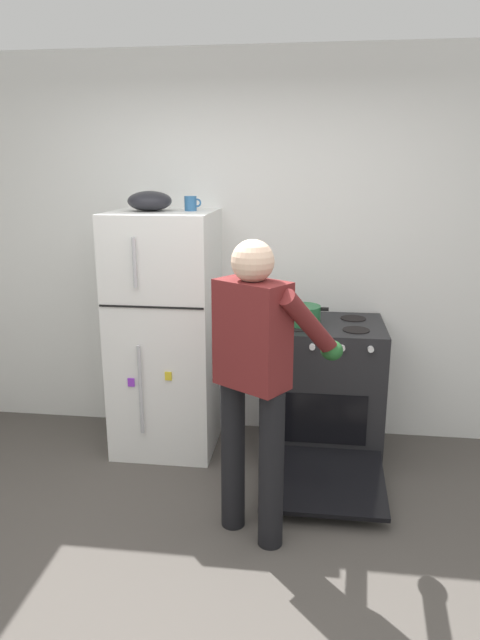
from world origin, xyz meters
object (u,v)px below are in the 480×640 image
at_px(person_cook, 257,365).
at_px(coffee_mug, 191,203).
at_px(stove_range, 324,391).
at_px(red_pot, 302,315).
at_px(mixing_bowl, 150,201).
at_px(refrigerator, 166,333).

bearing_deg(person_cook, coffee_mug, 118.24).
height_order(stove_range, red_pot, red_pot).
bearing_deg(coffee_mug, person_cook, -61.76).
distance_m(red_pot, mixing_bowl, 1.24).
height_order(refrigerator, stove_range, refrigerator).
bearing_deg(mixing_bowl, person_cook, -50.01).
bearing_deg(coffee_mug, red_pot, -7.62).
bearing_deg(coffee_mug, stove_range, -4.28).
bearing_deg(person_cook, stove_range, 68.72).
distance_m(coffee_mug, mixing_bowl, 0.27).
distance_m(person_cook, mixing_bowl, 1.46).
relative_size(person_cook, mixing_bowl, 5.58).
bearing_deg(mixing_bowl, coffee_mug, 10.78).
bearing_deg(person_cook, refrigerator, 127.08).
xyz_separation_m(person_cook, mixing_bowl, (-0.80, 0.96, 0.76)).
xyz_separation_m(refrigerator, coffee_mug, (0.18, 0.05, 0.87)).
xyz_separation_m(person_cook, coffee_mug, (-0.54, 1.01, 0.74)).
xyz_separation_m(stove_range, person_cook, (-0.37, -0.94, 0.50)).
relative_size(refrigerator, person_cook, 1.03).
xyz_separation_m(red_pot, coffee_mug, (-0.75, 0.10, 0.70)).
bearing_deg(stove_range, person_cook, -111.28).
distance_m(stove_range, red_pot, 0.56).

